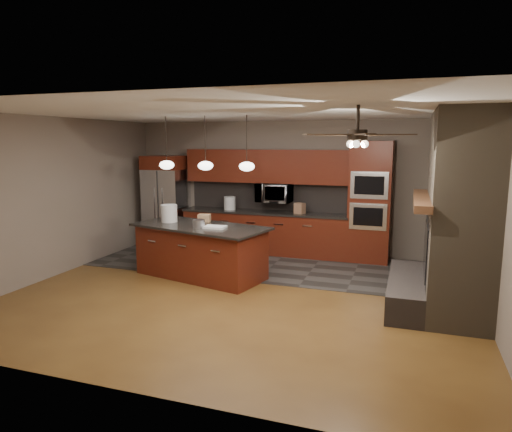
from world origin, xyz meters
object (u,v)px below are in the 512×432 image
at_px(refrigerator, 166,201).
at_px(paint_can, 199,224).
at_px(counter_box, 300,208).
at_px(kitchen_island, 201,251).
at_px(counter_bucket, 230,203).
at_px(paint_tray, 215,227).
at_px(oven_tower, 370,202).
at_px(cardboard_box, 204,218).
at_px(white_bucket, 169,213).
at_px(microwave, 274,193).

relative_size(refrigerator, paint_can, 10.03).
bearing_deg(refrigerator, counter_box, 0.58).
relative_size(refrigerator, kitchen_island, 0.80).
bearing_deg(counter_bucket, paint_tray, -74.45).
distance_m(kitchen_island, paint_tray, 0.60).
bearing_deg(paint_can, oven_tower, 39.83).
xyz_separation_m(paint_tray, cardboard_box, (-0.44, 0.51, 0.05)).
height_order(white_bucket, counter_bucket, white_bucket).
height_order(refrigerator, cardboard_box, refrigerator).
height_order(kitchen_island, white_bucket, white_bucket).
bearing_deg(refrigerator, kitchen_island, -47.64).
relative_size(white_bucket, counter_bucket, 1.11).
xyz_separation_m(refrigerator, counter_box, (3.09, 0.03, -0.02)).
distance_m(oven_tower, counter_bucket, 2.97).
distance_m(microwave, white_bucket, 2.41).
xyz_separation_m(white_bucket, counter_bucket, (0.43, 1.88, -0.04)).
bearing_deg(paint_can, counter_bucket, 98.30).
bearing_deg(paint_can, microwave, 73.50).
relative_size(paint_can, counter_bucket, 0.72).
bearing_deg(counter_bucket, refrigerator, -176.94).
distance_m(refrigerator, cardboard_box, 2.32).
relative_size(oven_tower, paint_can, 11.62).
relative_size(white_bucket, counter_box, 1.44).
height_order(white_bucket, paint_tray, white_bucket).
bearing_deg(counter_box, microwave, -167.12).
bearing_deg(counter_bucket, cardboard_box, -84.19).
bearing_deg(white_bucket, refrigerator, 121.14).
distance_m(microwave, kitchen_island, 2.36).
distance_m(microwave, cardboard_box, 1.93).
bearing_deg(kitchen_island, paint_can, -57.17).
bearing_deg(kitchen_island, microwave, 84.40).
relative_size(microwave, cardboard_box, 3.38).
xyz_separation_m(refrigerator, cardboard_box, (1.69, -1.58, -0.04)).
relative_size(paint_tray, counter_box, 1.64).
xyz_separation_m(oven_tower, paint_tray, (-2.36, -2.17, -0.25)).
bearing_deg(counter_box, counter_bucket, -159.14).
xyz_separation_m(kitchen_island, cardboard_box, (-0.09, 0.37, 0.52)).
bearing_deg(refrigerator, microwave, 2.99).
xyz_separation_m(microwave, paint_tray, (-0.39, -2.23, -0.36)).
bearing_deg(counter_box, white_bucket, -114.86).
relative_size(kitchen_island, cardboard_box, 11.90).
relative_size(oven_tower, counter_box, 10.91).
bearing_deg(oven_tower, white_bucket, -151.11).
height_order(refrigerator, white_bucket, refrigerator).
height_order(counter_bucket, counter_box, counter_bucket).
xyz_separation_m(oven_tower, white_bucket, (-3.40, -1.88, -0.11)).
bearing_deg(white_bucket, paint_can, -23.73).
relative_size(oven_tower, cardboard_box, 10.99).
height_order(kitchen_island, counter_bucket, counter_bucket).
bearing_deg(refrigerator, white_bucket, -58.86).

